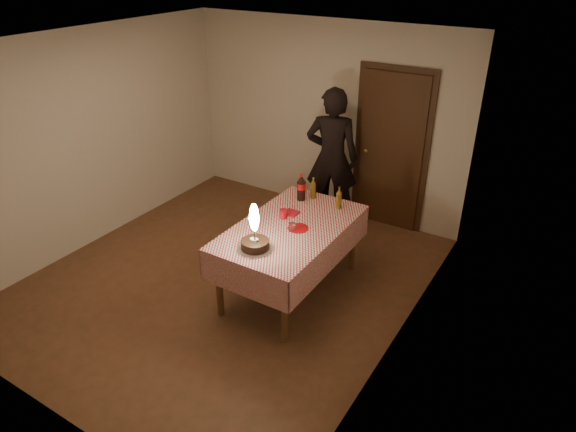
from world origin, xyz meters
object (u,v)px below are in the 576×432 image
object	(u,v)px
clear_cup	(292,227)
red_plate	(298,228)
dining_table	(291,235)
amber_bottle_left	(313,189)
birthday_cake	(255,238)
red_cup	(283,214)
amber_bottle_right	(339,198)
photographer	(332,158)
cola_bottle	(301,187)

from	to	relation	value
clear_cup	red_plate	bearing A→B (deg)	69.49
dining_table	amber_bottle_left	world-z (taller)	amber_bottle_left
birthday_cake	red_cup	bearing A→B (deg)	98.61
clear_cup	amber_bottle_right	xyz separation A→B (m)	(0.17, 0.71, 0.07)
birthday_cake	amber_bottle_right	distance (m)	1.23
clear_cup	amber_bottle_left	world-z (taller)	amber_bottle_left
dining_table	amber_bottle_left	xyz separation A→B (m)	(-0.13, 0.71, 0.23)
dining_table	red_cup	bearing A→B (deg)	144.26
photographer	clear_cup	bearing A→B (deg)	-75.69
birthday_cake	photographer	xyz separation A→B (m)	(-0.32, 2.19, 0.01)
birthday_cake	amber_bottle_left	bearing A→B (deg)	93.30
red_cup	clear_cup	distance (m)	0.29
clear_cup	amber_bottle_left	xyz separation A→B (m)	(-0.19, 0.79, 0.07)
red_plate	amber_bottle_left	world-z (taller)	amber_bottle_left
red_cup	photographer	world-z (taller)	photographer
dining_table	clear_cup	bearing A→B (deg)	-50.34
clear_cup	amber_bottle_left	size ratio (longest dim) A/B	0.35
red_cup	amber_bottle_right	bearing A→B (deg)	52.91
amber_bottle_right	red_plate	bearing A→B (deg)	-102.62
dining_table	photographer	size ratio (longest dim) A/B	0.92
red_cup	amber_bottle_right	world-z (taller)	amber_bottle_right
birthday_cake	cola_bottle	distance (m)	1.17
red_plate	photographer	xyz separation A→B (m)	(-0.47, 1.64, 0.13)
red_plate	amber_bottle_left	xyz separation A→B (m)	(-0.22, 0.71, 0.11)
red_cup	cola_bottle	size ratio (longest dim) A/B	0.31
birthday_cake	red_cup	distance (m)	0.68
cola_bottle	clear_cup	bearing A→B (deg)	-66.88
amber_bottle_left	clear_cup	bearing A→B (deg)	-76.08
dining_table	birthday_cake	size ratio (longest dim) A/B	3.56
cola_bottle	photographer	distance (m)	1.05
amber_bottle_left	dining_table	bearing A→B (deg)	-79.46
red_cup	amber_bottle_left	distance (m)	0.60
cola_bottle	amber_bottle_left	distance (m)	0.15
dining_table	cola_bottle	size ratio (longest dim) A/B	5.42
dining_table	cola_bottle	xyz separation A→B (m)	(-0.23, 0.60, 0.26)
dining_table	cola_bottle	distance (m)	0.69
birthday_cake	red_plate	distance (m)	0.59
red_cup	cola_bottle	bearing A→B (deg)	97.65
red_plate	amber_bottle_left	distance (m)	0.75
amber_bottle_right	red_cup	bearing A→B (deg)	-127.09
dining_table	red_plate	size ratio (longest dim) A/B	7.82
red_cup	clear_cup	size ratio (longest dim) A/B	1.11
clear_cup	cola_bottle	size ratio (longest dim) A/B	0.28
red_cup	clear_cup	xyz separation A→B (m)	(0.22, -0.19, -0.01)
dining_table	photographer	bearing A→B (deg)	102.88
red_cup	clear_cup	bearing A→B (deg)	-40.57
birthday_cake	clear_cup	bearing A→B (deg)	75.70
birthday_cake	amber_bottle_right	world-z (taller)	birthday_cake
red_cup	photographer	size ratio (longest dim) A/B	0.05
amber_bottle_right	photographer	size ratio (longest dim) A/B	0.14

